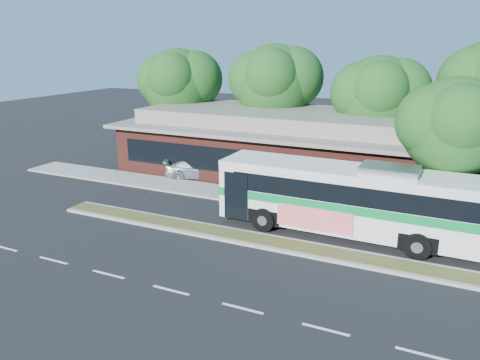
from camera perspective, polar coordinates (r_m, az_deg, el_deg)
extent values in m
plane|color=black|center=(21.26, 6.02, -8.86)|extent=(120.00, 120.00, 0.00)
cube|color=#484C20|center=(21.74, 6.55, -8.06)|extent=(26.00, 1.10, 0.15)
cube|color=gray|center=(26.93, 10.52, -3.36)|extent=(44.00, 2.60, 0.12)
cube|color=black|center=(38.20, -15.01, 2.16)|extent=(14.00, 12.00, 0.01)
cube|color=#5B241C|center=(32.69, 13.63, 2.79)|extent=(32.00, 10.00, 3.20)
cube|color=slate|center=(32.35, 13.83, 5.75)|extent=(33.20, 11.20, 0.24)
cube|color=slate|center=(32.24, 13.91, 6.85)|extent=(30.00, 8.00, 1.00)
cube|color=black|center=(27.90, 11.52, 0.82)|extent=(30.00, 0.06, 1.60)
cylinder|color=black|center=(39.99, -7.30, 6.13)|extent=(0.44, 0.44, 3.99)
sphere|color=#164217|center=(39.51, -7.50, 11.47)|extent=(5.80, 5.80, 5.80)
sphere|color=#164217|center=(39.16, -5.53, 12.17)|extent=(4.52, 4.52, 4.52)
cylinder|color=black|center=(37.31, 4.04, 5.65)|extent=(0.44, 0.44, 4.20)
sphere|color=#164217|center=(36.79, 4.17, 11.63)|extent=(6.00, 6.00, 6.00)
sphere|color=#164217|center=(36.72, 6.45, 12.31)|extent=(4.68, 4.68, 4.68)
cylinder|color=black|center=(34.39, 15.98, 3.77)|extent=(0.44, 0.44, 3.78)
sphere|color=#164217|center=(33.83, 16.46, 9.68)|extent=(5.60, 5.60, 5.60)
sphere|color=#164217|center=(34.03, 18.76, 10.28)|extent=(4.37, 4.37, 4.37)
cube|color=silver|center=(23.01, 13.47, -2.25)|extent=(12.99, 2.96, 2.98)
cube|color=black|center=(22.77, 14.36, -0.94)|extent=(11.95, 2.99, 0.89)
cube|color=silver|center=(22.63, 13.70, 1.01)|extent=(13.01, 2.98, 0.28)
cube|color=#057E39|center=(23.04, 13.46, -2.46)|extent=(13.05, 3.02, 0.41)
cube|color=black|center=(24.99, -1.11, 0.55)|extent=(0.10, 2.42, 1.85)
cube|color=#E844CF|center=(22.30, 9.01, -4.72)|extent=(3.67, 0.11, 1.08)
cube|color=slate|center=(22.29, 17.80, 1.20)|extent=(2.62, 1.77, 0.32)
cylinder|color=black|center=(23.34, 2.90, -4.83)|extent=(1.19, 0.41, 1.19)
cylinder|color=black|center=(25.70, 5.27, -2.85)|extent=(1.19, 0.41, 1.19)
cylinder|color=black|center=(21.79, 20.81, -7.54)|extent=(1.19, 0.41, 1.19)
cylinder|color=black|center=(24.31, 21.47, -5.12)|extent=(1.19, 0.41, 1.19)
imported|color=silver|center=(32.37, -4.93, 1.40)|extent=(5.15, 3.49, 1.38)
cylinder|color=black|center=(25.49, 23.75, -1.41)|extent=(0.44, 0.44, 3.70)
sphere|color=#164217|center=(24.76, 24.62, 5.88)|extent=(4.83, 4.83, 4.83)
sphere|color=#164217|center=(25.08, 27.23, 6.57)|extent=(3.77, 3.77, 3.77)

